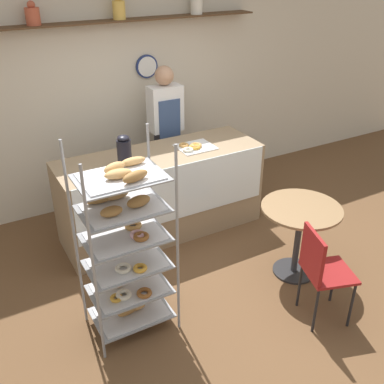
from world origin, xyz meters
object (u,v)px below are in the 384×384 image
(cafe_table, at_px, (300,224))
(pastry_rack, at_px, (126,246))
(cafe_chair, at_px, (321,267))
(coffee_carafe, at_px, (124,151))
(person_worker, at_px, (166,130))
(donut_tray_counter, at_px, (193,147))

(cafe_table, bearing_deg, pastry_rack, 175.54)
(cafe_chair, distance_m, coffee_carafe, 2.12)
(person_worker, relative_size, donut_tray_counter, 4.35)
(cafe_table, relative_size, cafe_chair, 0.85)
(cafe_chair, bearing_deg, person_worker, 21.46)
(pastry_rack, distance_m, person_worker, 2.21)
(cafe_table, xyz_separation_m, coffee_carafe, (-1.24, 1.24, 0.54))
(pastry_rack, xyz_separation_m, cafe_table, (1.68, -0.13, -0.25))
(cafe_table, height_order, cafe_chair, cafe_chair)
(coffee_carafe, bearing_deg, person_worker, 41.73)
(cafe_chair, relative_size, donut_tray_counter, 2.25)
(coffee_carafe, height_order, donut_tray_counter, coffee_carafe)
(donut_tray_counter, bearing_deg, pastry_rack, -137.31)
(pastry_rack, bearing_deg, coffee_carafe, 68.08)
(person_worker, bearing_deg, pastry_rack, -124.45)
(pastry_rack, relative_size, cafe_chair, 1.90)
(person_worker, bearing_deg, donut_tray_counter, -89.58)
(cafe_table, bearing_deg, coffee_carafe, 135.06)
(pastry_rack, height_order, coffee_carafe, pastry_rack)
(pastry_rack, height_order, cafe_table, pastry_rack)
(person_worker, distance_m, coffee_carafe, 1.09)
(pastry_rack, distance_m, donut_tray_counter, 1.72)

